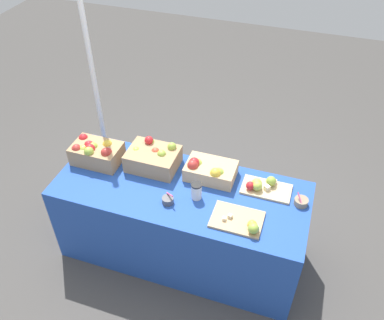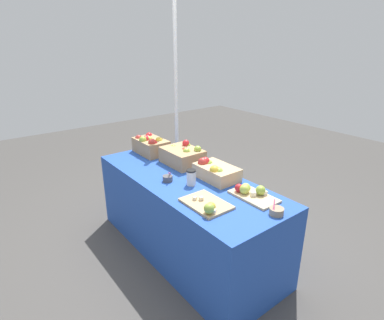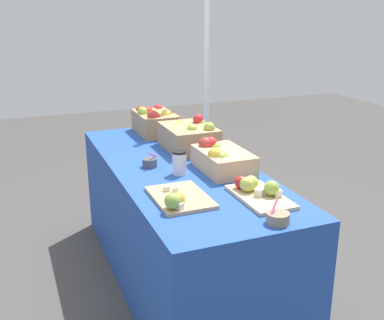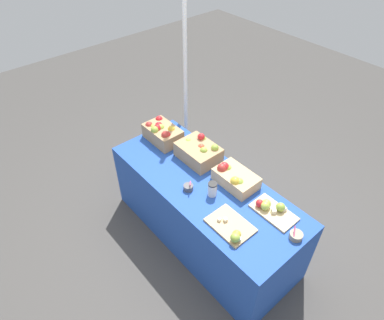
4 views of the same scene
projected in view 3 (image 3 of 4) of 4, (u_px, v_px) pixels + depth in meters
ground_plane at (180, 277)px, 2.94m from camera, size 10.00×10.00×0.00m
table at (180, 224)px, 2.83m from camera, size 1.90×0.76×0.74m
apple_crate_left at (154, 121)px, 3.36m from camera, size 0.38×0.25×0.20m
apple_crate_middle at (189, 136)px, 3.00m from camera, size 0.39×0.29×0.20m
apple_crate_right at (221, 158)px, 2.61m from camera, size 0.38×0.24×0.16m
cutting_board_front at (179, 198)px, 2.19m from camera, size 0.35×0.25×0.09m
cutting_board_back at (257, 190)px, 2.25m from camera, size 0.36×0.20×0.09m
sample_bowl_near at (150, 162)px, 2.68m from camera, size 0.09×0.09×0.10m
sample_bowl_mid at (278, 218)px, 1.98m from camera, size 0.10×0.10×0.10m
coffee_cup at (179, 163)px, 2.55m from camera, size 0.08×0.08×0.13m
tent_pole at (206, 70)px, 3.66m from camera, size 0.04×0.04×2.27m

